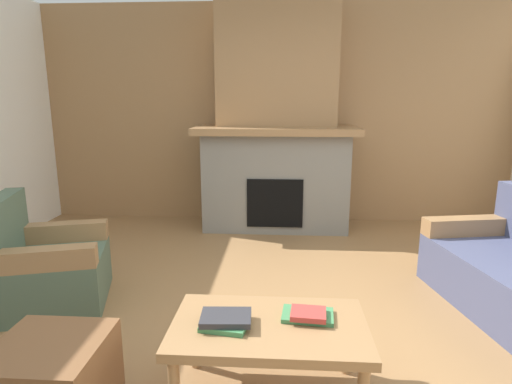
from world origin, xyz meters
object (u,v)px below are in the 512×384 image
Objects in this scene: coffee_table at (269,333)px; ottoman at (51,380)px; armchair at (45,268)px; fireplace at (276,132)px.

coffee_table is 1.92× the size of ottoman.
armchair is 1.98m from coffee_table.
fireplace is 2.87× the size of armchair.
fireplace is 3.22m from coffee_table.
coffee_table is 1.10m from ottoman.
armchair is at bearing -128.14° from fireplace.
fireplace is 2.70× the size of coffee_table.
coffee_table is (1.74, -0.95, 0.08)m from armchair.
armchair is at bearing 151.47° from coffee_table.
fireplace is at bearing 90.52° from coffee_table.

